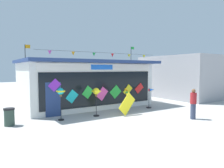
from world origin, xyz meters
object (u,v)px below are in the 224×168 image
object	(u,v)px
wind_spinner_center_left	(126,100)
wind_spinner_center_right	(151,95)
person_mid_plaza	(193,104)
kite_shop_building	(86,83)
wind_spinner_left	(96,94)
wind_spinner_far_left	(61,94)
trash_bin	(9,117)
display_kite_on_ground	(127,104)

from	to	relation	value
wind_spinner_center_left	wind_spinner_center_right	distance (m)	2.32
wind_spinner_center_left	person_mid_plaza	distance (m)	4.11
kite_shop_building	wind_spinner_center_right	bearing A→B (deg)	-43.97
wind_spinner_left	wind_spinner_far_left	bearing A→B (deg)	175.40
wind_spinner_left	trash_bin	xyz separation A→B (m)	(-4.56, 0.49, -0.89)
trash_bin	wind_spinner_center_left	bearing A→B (deg)	-3.28
wind_spinner_far_left	wind_spinner_center_left	xyz separation A→B (m)	(4.32, -0.06, -0.65)
wind_spinner_far_left	trash_bin	bearing A→B (deg)	172.51
wind_spinner_center_left	person_mid_plaza	world-z (taller)	person_mid_plaza
wind_spinner_center_left	display_kite_on_ground	world-z (taller)	wind_spinner_center_left
display_kite_on_ground	wind_spinner_far_left	bearing A→B (deg)	165.75
person_mid_plaza	trash_bin	bearing A→B (deg)	-39.73
wind_spinner_center_left	trash_bin	bearing A→B (deg)	176.72
wind_spinner_far_left	display_kite_on_ground	bearing A→B (deg)	-14.25
trash_bin	display_kite_on_ground	distance (m)	6.36
wind_spinner_center_left	person_mid_plaza	bearing A→B (deg)	-62.72
wind_spinner_far_left	wind_spinner_center_left	world-z (taller)	wind_spinner_far_left
wind_spinner_left	trash_bin	distance (m)	4.67
kite_shop_building	wind_spinner_far_left	world-z (taller)	kite_shop_building
wind_spinner_center_left	wind_spinner_center_right	size ratio (longest dim) A/B	1.10
wind_spinner_center_right	trash_bin	world-z (taller)	wind_spinner_center_right
kite_shop_building	wind_spinner_center_left	xyz separation A→B (m)	(1.13, -3.44, -0.93)
wind_spinner_left	trash_bin	bearing A→B (deg)	173.82
kite_shop_building	wind_spinner_center_right	world-z (taller)	kite_shop_building
kite_shop_building	wind_spinner_center_left	world-z (taller)	kite_shop_building
wind_spinner_left	display_kite_on_ground	bearing A→B (deg)	-25.15
kite_shop_building	wind_spinner_left	bearing A→B (deg)	-107.50
wind_spinner_left	display_kite_on_ground	world-z (taller)	wind_spinner_left
kite_shop_building	wind_spinner_left	world-z (taller)	kite_shop_building
wind_spinner_center_left	wind_spinner_center_right	bearing A→B (deg)	3.23
display_kite_on_ground	kite_shop_building	bearing A→B (deg)	97.25
trash_bin	kite_shop_building	bearing A→B (deg)	28.28
wind_spinner_far_left	person_mid_plaza	xyz separation A→B (m)	(6.20, -3.72, -0.56)
person_mid_plaza	display_kite_on_ground	world-z (taller)	person_mid_plaza
wind_spinner_far_left	display_kite_on_ground	world-z (taller)	wind_spinner_far_left
person_mid_plaza	kite_shop_building	bearing A→B (deg)	-81.78
wind_spinner_center_right	wind_spinner_center_left	bearing A→B (deg)	-176.77
wind_spinner_center_right	display_kite_on_ground	bearing A→B (deg)	-160.58
trash_bin	display_kite_on_ground	size ratio (longest dim) A/B	0.69
kite_shop_building	wind_spinner_far_left	size ratio (longest dim) A/B	5.39
wind_spinner_center_right	display_kite_on_ground	xyz separation A→B (m)	(-2.88, -1.02, -0.25)
wind_spinner_center_left	display_kite_on_ground	bearing A→B (deg)	-123.04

